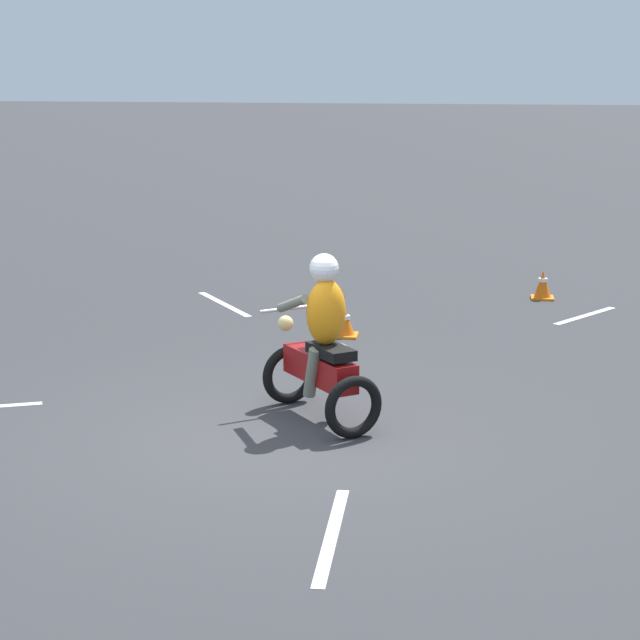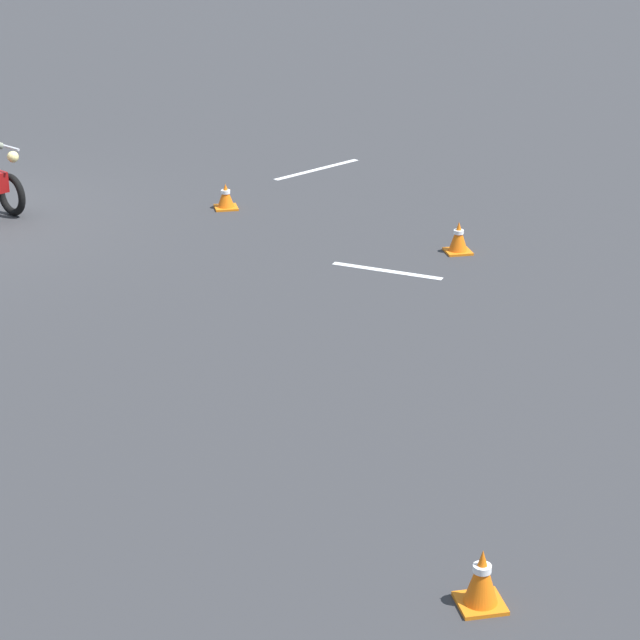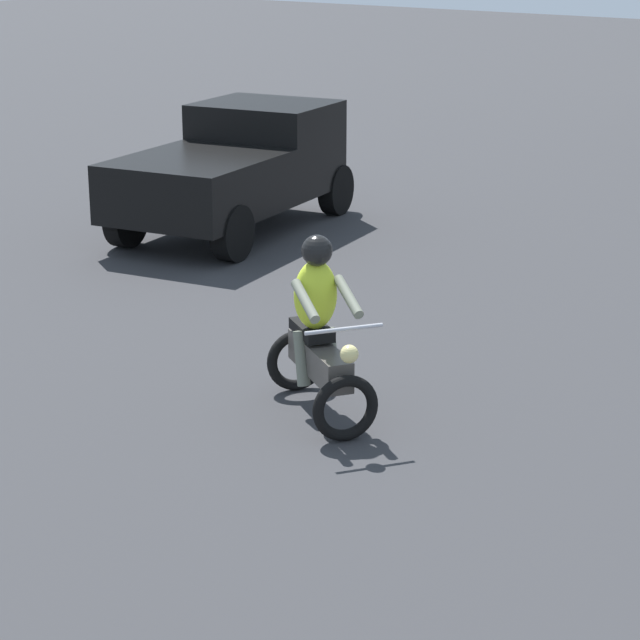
# 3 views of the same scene
# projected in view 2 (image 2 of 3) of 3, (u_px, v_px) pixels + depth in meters

# --- Properties ---
(traffic_cone_near_left) EXTENTS (0.32, 0.32, 0.36)m
(traffic_cone_near_left) POSITION_uv_depth(u_px,v_px,m) (226.00, 197.00, 17.64)
(traffic_cone_near_left) COLOR orange
(traffic_cone_near_left) RESTS_ON ground
(traffic_cone_mid_center) EXTENTS (0.32, 0.32, 0.41)m
(traffic_cone_mid_center) POSITION_uv_depth(u_px,v_px,m) (458.00, 238.00, 15.78)
(traffic_cone_mid_center) COLOR orange
(traffic_cone_mid_center) RESTS_ON ground
(traffic_cone_mid_left) EXTENTS (0.32, 0.32, 0.44)m
(traffic_cone_mid_left) POSITION_uv_depth(u_px,v_px,m) (482.00, 579.00, 8.56)
(traffic_cone_mid_left) COLOR orange
(traffic_cone_mid_left) RESTS_ON ground
(lane_stripe_nw) EXTENTS (1.21, 0.92, 0.01)m
(lane_stripe_nw) POSITION_uv_depth(u_px,v_px,m) (387.00, 271.00, 15.18)
(lane_stripe_nw) COLOR silver
(lane_stripe_nw) RESTS_ON ground
(lane_stripe_sw) EXTENTS (1.56, 1.06, 0.01)m
(lane_stripe_sw) POSITION_uv_depth(u_px,v_px,m) (317.00, 169.00, 19.73)
(lane_stripe_sw) COLOR silver
(lane_stripe_sw) RESTS_ON ground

